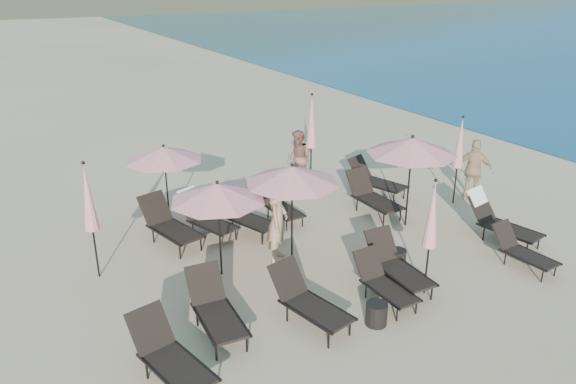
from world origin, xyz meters
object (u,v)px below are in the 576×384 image
umbrella_closed_2 (88,198)px  umbrella_open_1 (292,175)px  lounger_4 (522,250)px  lounger_8 (247,216)px  lounger_0 (169,355)px  side_table_1 (397,260)px  beachgoer_a (277,222)px  umbrella_open_0 (218,192)px  side_table_0 (376,314)px  lounger_11 (375,179)px  beachgoer_b (299,159)px  lounger_1 (308,300)px  lounger_5 (498,219)px  lounger_3 (397,264)px  lounger_6 (169,224)px  umbrella_open_2 (412,146)px  lounger_2 (383,282)px  lounger_12 (215,308)px  umbrella_open_3 (164,154)px  beachgoer_c (474,170)px  lounger_10 (372,196)px  lounger_7 (204,215)px  umbrella_closed_3 (312,122)px  lounger_9 (278,202)px  umbrella_closed_1 (460,143)px  umbrella_closed_0 (432,215)px

umbrella_closed_2 → umbrella_open_1: bearing=-18.2°
lounger_4 → lounger_8: lounger_8 is taller
lounger_8 → lounger_0: bearing=-148.0°
side_table_1 → beachgoer_a: (-2.04, 1.74, 0.70)m
umbrella_open_0 → side_table_0: 3.98m
lounger_11 → beachgoer_b: 2.37m
lounger_1 → lounger_5: lounger_5 is taller
lounger_3 → lounger_5: 3.53m
lounger_6 → umbrella_open_2: umbrella_open_2 is taller
umbrella_open_2 → lounger_5: bearing=-51.5°
lounger_2 → lounger_4: 3.57m
side_table_0 → lounger_12: bearing=153.5°
lounger_5 → umbrella_closed_2: 9.43m
umbrella_open_3 → beachgoer_a: 3.64m
beachgoer_c → lounger_10: bearing=38.4°
lounger_1 → lounger_4: lounger_1 is taller
beachgoer_a → side_table_1: bearing=-89.1°
lounger_7 → lounger_12: bearing=-127.9°
lounger_7 → lounger_10: 4.55m
lounger_5 → lounger_12: lounger_5 is taller
beachgoer_a → beachgoer_b: 4.72m
umbrella_open_3 → lounger_8: bearing=-46.3°
side_table_0 → beachgoer_c: (6.17, 3.45, 0.67)m
lounger_10 → umbrella_closed_3: 2.99m
beachgoer_b → lounger_5: bearing=9.5°
lounger_1 → lounger_11: bearing=29.3°
lounger_6 → beachgoer_b: size_ratio=1.14×
lounger_9 → umbrella_open_0: umbrella_open_0 is taller
lounger_1 → umbrella_closed_1: 7.27m
umbrella_open_2 → side_table_1: bearing=-135.7°
umbrella_open_2 → lounger_0: bearing=-160.3°
umbrella_open_2 → lounger_7: bearing=155.2°
lounger_10 → side_table_0: 5.20m
lounger_10 → umbrella_open_2: (0.25, -1.10, 1.65)m
lounger_1 → umbrella_open_0: umbrella_open_0 is taller
lounger_11 → beachgoer_b: bearing=114.0°
lounger_3 → umbrella_closed_1: 5.15m
lounger_3 → side_table_1: lounger_3 is taller
lounger_1 → umbrella_open_0: (-0.68, 2.43, 1.46)m
lounger_1 → beachgoer_a: size_ratio=0.97×
lounger_11 → umbrella_open_3: 6.13m
umbrella_open_1 → side_table_0: bearing=-89.4°
umbrella_closed_0 → lounger_12: bearing=167.0°
lounger_6 → lounger_7: bearing=-9.9°
umbrella_closed_3 → lounger_0: bearing=-136.6°
umbrella_closed_0 → umbrella_closed_1: umbrella_closed_1 is taller
lounger_5 → umbrella_closed_1: umbrella_closed_1 is taller
umbrella_closed_0 → umbrella_closed_1: size_ratio=0.99×
lounger_8 → umbrella_open_1: size_ratio=0.77×
umbrella_closed_3 → umbrella_closed_1: bearing=-49.9°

